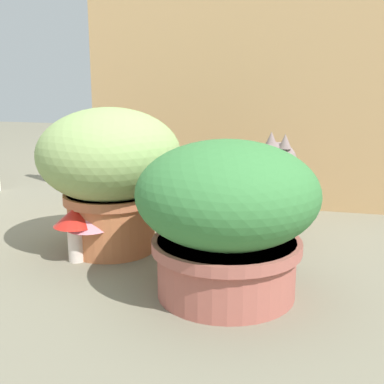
{
  "coord_description": "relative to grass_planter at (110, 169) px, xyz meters",
  "views": [
    {
      "loc": [
        0.4,
        -1.2,
        0.48
      ],
      "look_at": [
        0.1,
        0.01,
        0.18
      ],
      "focal_mm": 48.3,
      "sensor_mm": 36.0,
      "label": 1
    }
  ],
  "objects": [
    {
      "name": "mushroom_ornament_red",
      "position": [
        -0.05,
        -0.1,
        -0.12
      ],
      "size": [
        0.11,
        0.11,
        0.14
      ],
      "color": "silver",
      "rests_on": "ground"
    },
    {
      "name": "grass_planter",
      "position": [
        0.0,
        0.0,
        0.0
      ],
      "size": [
        0.38,
        0.38,
        0.38
      ],
      "color": "#C36E42",
      "rests_on": "ground"
    },
    {
      "name": "ground_plane",
      "position": [
        0.13,
        -0.04,
        -0.22
      ],
      "size": [
        6.0,
        6.0,
        0.0
      ],
      "primitive_type": "plane",
      "color": "#736E5A"
    },
    {
      "name": "cardboard_backdrop",
      "position": [
        0.25,
        0.55,
        0.14
      ],
      "size": [
        1.08,
        0.03,
        0.72
      ],
      "primitive_type": "cube",
      "color": "tan",
      "rests_on": "ground"
    },
    {
      "name": "leafy_planter",
      "position": [
        0.35,
        -0.21,
        -0.04
      ],
      "size": [
        0.39,
        0.39,
        0.34
      ],
      "color": "#AC5C4F",
      "rests_on": "ground"
    },
    {
      "name": "cat",
      "position": [
        0.35,
        0.13,
        -0.1
      ],
      "size": [
        0.35,
        0.3,
        0.32
      ],
      "color": "gray",
      "rests_on": "ground"
    },
    {
      "name": "mushroom_ornament_pink",
      "position": [
        -0.02,
        -0.09,
        -0.12
      ],
      "size": [
        0.11,
        0.11,
        0.13
      ],
      "color": "silver",
      "rests_on": "ground"
    }
  ]
}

